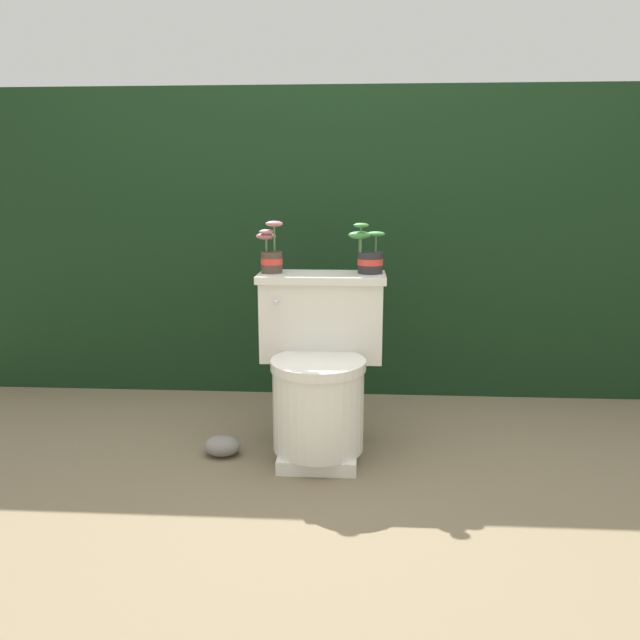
# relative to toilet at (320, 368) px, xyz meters

# --- Properties ---
(ground_plane) EXTENTS (12.00, 12.00, 0.00)m
(ground_plane) POSITION_rel_toilet_xyz_m (0.09, -0.09, -0.35)
(ground_plane) COLOR #75664C
(hedge_backdrop) EXTENTS (4.12, 1.07, 1.51)m
(hedge_backdrop) POSITION_rel_toilet_xyz_m (0.09, 1.24, 0.41)
(hedge_backdrop) COLOR black
(hedge_backdrop) RESTS_ON ground
(toilet) EXTENTS (0.51, 0.52, 0.71)m
(toilet) POSITION_rel_toilet_xyz_m (0.00, 0.00, 0.00)
(toilet) COLOR silver
(toilet) RESTS_ON ground
(potted_plant_left) EXTENTS (0.11, 0.09, 0.21)m
(potted_plant_left) POSITION_rel_toilet_xyz_m (-0.21, 0.14, 0.43)
(potted_plant_left) COLOR #47382D
(potted_plant_left) RESTS_ON toilet
(potted_plant_midleft) EXTENTS (0.15, 0.10, 0.20)m
(potted_plant_midleft) POSITION_rel_toilet_xyz_m (0.19, 0.15, 0.43)
(potted_plant_midleft) COLOR #262628
(potted_plant_midleft) RESTS_ON toilet
(garden_stone) EXTENTS (0.14, 0.12, 0.08)m
(garden_stone) POSITION_rel_toilet_xyz_m (-0.38, -0.07, -0.31)
(garden_stone) COLOR gray
(garden_stone) RESTS_ON ground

